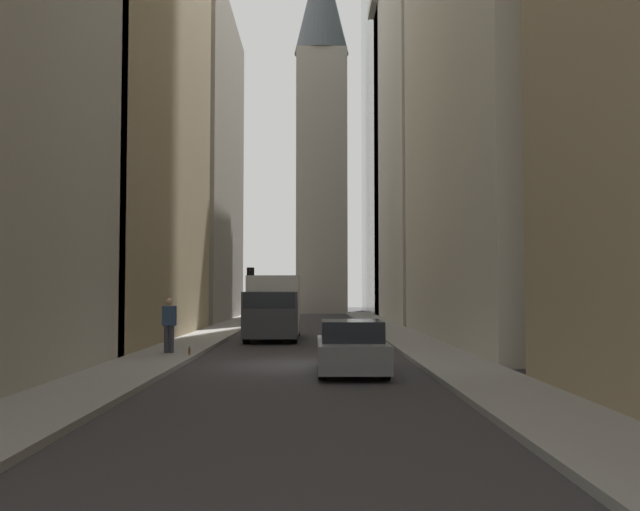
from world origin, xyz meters
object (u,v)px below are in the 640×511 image
at_px(hatchback_grey, 351,348).
at_px(discarded_bottle, 189,351).
at_px(pedestrian, 169,323).
at_px(traffic_light_midblock, 250,281).
at_px(delivery_truck, 274,307).

relative_size(hatchback_grey, discarded_bottle, 15.93).
bearing_deg(hatchback_grey, pedestrian, 51.54).
height_order(hatchback_grey, traffic_light_midblock, traffic_light_midblock).
xyz_separation_m(hatchback_grey, pedestrian, (4.60, 5.80, 0.46)).
bearing_deg(hatchback_grey, discarded_bottle, 51.68).
distance_m(delivery_truck, traffic_light_midblock, 17.51).
distance_m(hatchback_grey, traffic_light_midblock, 30.51).
relative_size(delivery_truck, traffic_light_midblock, 1.78).
bearing_deg(discarded_bottle, pedestrian, 50.68).
distance_m(traffic_light_midblock, pedestrian, 25.40).
height_order(pedestrian, discarded_bottle, pedestrian).
height_order(traffic_light_midblock, pedestrian, traffic_light_midblock).
bearing_deg(discarded_bottle, traffic_light_midblock, 0.90).
bearing_deg(discarded_bottle, delivery_truck, -14.20).
distance_m(traffic_light_midblock, discarded_bottle, 26.11).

